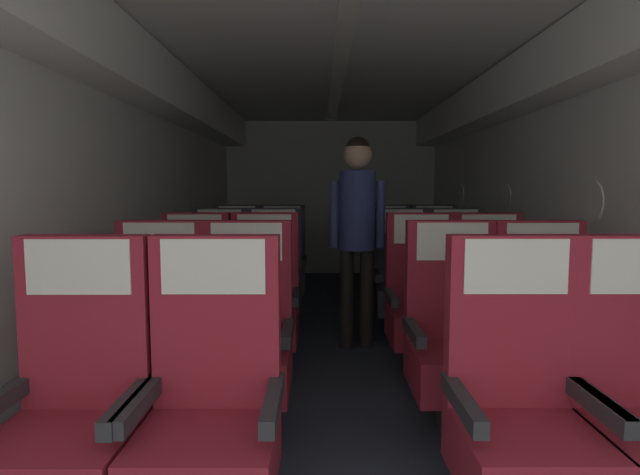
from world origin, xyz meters
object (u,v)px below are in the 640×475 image
Objects in this scene: seat_d_left_window at (216,282)px; seat_d_right_window at (399,282)px; seat_e_right_aisle at (433,267)px; seat_b_left_window at (154,342)px; seat_b_right_aisle at (543,343)px; flight_attendant at (355,219)px; seat_a_left_window at (69,417)px; seat_a_right_window at (518,415)px; seat_c_right_aisle at (488,305)px; seat_d_left_aisle at (271,282)px; seat_e_right_window at (385,267)px; seat_b_left_aisle at (243,342)px; seat_d_right_aisle at (455,282)px; seat_c_right_window at (420,305)px; seat_a_left_aisle at (208,416)px; seat_b_right_window at (452,342)px; seat_e_left_aisle at (279,267)px; seat_c_left_aisle at (261,305)px; seat_c_left_window at (191,305)px; seat_e_left_window at (234,267)px.

seat_d_left_window and seat_d_right_window have the same top height.
seat_e_right_aisle is (2.04, 0.87, 0.00)m from seat_d_left_window.
seat_b_right_aisle is (2.01, -0.03, 0.00)m from seat_b_left_window.
seat_e_right_aisle is at bearing -131.17° from flight_attendant.
seat_a_left_window is 1.00× the size of seat_a_right_window.
seat_c_right_aisle is (0.46, 1.73, 0.00)m from seat_a_right_window.
seat_e_right_window is (1.09, 0.89, 0.00)m from seat_d_left_aisle.
seat_b_left_aisle is 2.32m from seat_d_right_aisle.
seat_a_left_window is at bearing -179.60° from seat_a_right_window.
seat_c_right_window is (1.09, 0.85, 0.00)m from seat_b_left_aisle.
seat_d_left_window and seat_e_right_aisle have the same top height.
seat_a_left_aisle and seat_e_right_window have the same top height.
seat_b_left_aisle is at bearing -74.62° from seat_d_left_window.
seat_b_right_window is 2.81m from seat_e_left_aisle.
seat_c_right_window is (-0.01, 1.72, 0.00)m from seat_a_right_window.
seat_b_right_window is 0.84m from seat_c_right_window.
seat_d_right_aisle and seat_d_right_window have the same top height.
seat_e_right_aisle is 0.66× the size of flight_attendant.
seat_b_left_window is at bearing 179.27° from seat_b_right_aisle.
flight_attendant reaches higher than seat_e_right_window.
seat_b_right_window is at bearing 39.24° from seat_a_left_aisle.
seat_a_left_aisle is at bearing -89.91° from seat_e_left_aisle.
seat_d_left_aisle is (-1.10, 0.88, 0.00)m from seat_c_right_window.
seat_d_left_window is (-0.01, 1.72, 0.00)m from seat_b_left_window.
seat_b_right_aisle is 1.00× the size of seat_e_right_window.
seat_d_right_aisle is at bearing -0.07° from seat_d_left_aisle.
seat_a_left_window and seat_e_right_aisle have the same top height.
seat_d_left_aisle is at bearing 75.31° from seat_b_left_window.
seat_d_right_aisle is 1.01m from seat_e_right_window.
seat_e_right_window is at bearing 178.24° from seat_e_right_aisle.
seat_c_left_aisle is 1.00× the size of seat_e_right_aisle.
seat_d_right_window is 0.66× the size of flight_attendant.
seat_c_left_aisle and seat_e_right_aisle have the same top height.
seat_e_right_aisle is (1.57, 0.87, 0.00)m from seat_d_left_aisle.
seat_b_left_window is at bearing -104.69° from seat_d_left_aisle.
seat_b_right_aisle is at bearing 28.97° from seat_a_left_aisle.
seat_c_left_aisle is (0.00, 0.87, 0.00)m from seat_b_left_aisle.
seat_a_left_aisle is 1.40m from seat_b_right_window.
seat_b_right_window and seat_d_left_aisle have the same top height.
seat_e_left_aisle is 1.00× the size of seat_e_right_window.
flight_attendant is (0.67, 2.25, 0.56)m from seat_a_left_aisle.
seat_b_right_aisle is (2.03, 0.87, 0.00)m from seat_a_left_window.
seat_b_left_window is 3.03m from seat_e_right_window.
seat_c_right_window is 0.87m from flight_attendant.
flight_attendant is at bearing 106.74° from seat_b_right_window.
seat_b_right_window is at bearing -100.35° from seat_e_right_aisle.
seat_e_right_aisle is at bearing 40.47° from seat_c_left_window.
seat_b_right_aisle is 1.81m from seat_d_right_window.
seat_d_right_aisle is at bearing 90.00° from seat_b_right_aisle.
seat_e_left_window is (-1.55, 2.59, 0.00)m from seat_b_right_window.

